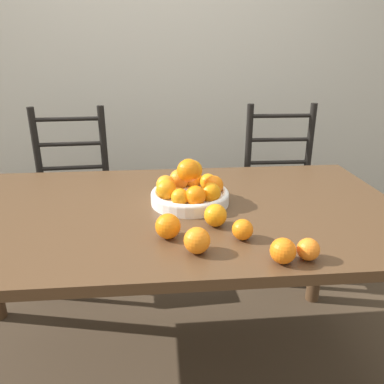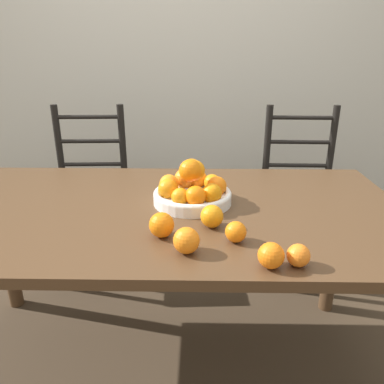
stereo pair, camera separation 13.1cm
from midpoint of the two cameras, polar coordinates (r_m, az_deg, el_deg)
The scene contains 12 objects.
ground_plane at distance 1.81m, azimuth -6.81°, elevation -24.71°, with size 12.00×12.00×0.00m, color #423323.
wall_back at distance 2.78m, azimuth -7.29°, elevation 21.05°, with size 8.00×0.06×2.60m.
dining_table at distance 1.42m, azimuth -7.95°, elevation -5.79°, with size 1.82×0.94×0.75m.
fruit_bowl at distance 1.40m, azimuth -3.02°, elevation 0.36°, with size 0.29×0.29×0.17m.
orange_loose_0 at distance 1.14m, azimuth 4.47°, elevation -5.80°, with size 0.06×0.06×0.06m.
orange_loose_1 at distance 1.22m, azimuth 0.54°, elevation -3.64°, with size 0.08×0.08×0.08m.
orange_loose_2 at distance 1.04m, azimuth 10.19°, elevation -8.91°, with size 0.07×0.07×0.07m.
orange_loose_3 at distance 1.07m, azimuth 13.98°, elevation -8.56°, with size 0.06×0.06×0.06m.
orange_loose_4 at distance 1.15m, azimuth -6.94°, elevation -5.27°, with size 0.08×0.08×0.08m.
orange_loose_5 at distance 1.07m, azimuth -2.76°, elevation -7.48°, with size 0.08×0.08×0.08m.
chair_left at distance 2.27m, azimuth -19.40°, elevation -1.11°, with size 0.44×0.42×0.99m.
chair_right at distance 2.30m, azimuth 12.00°, elevation -0.12°, with size 0.43×0.41×0.99m.
Camera 1 is at (0.02, -1.26, 1.30)m, focal length 35.00 mm.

